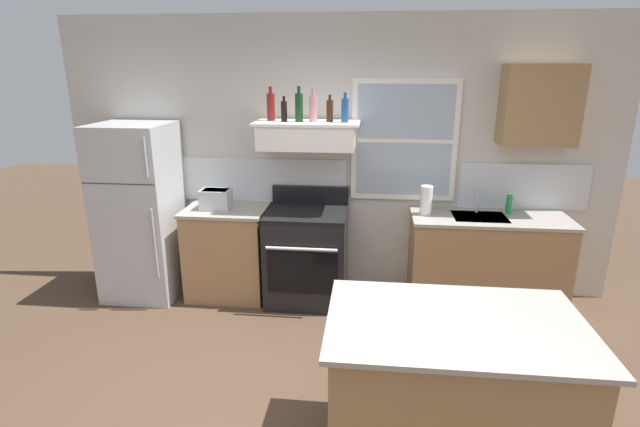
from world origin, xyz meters
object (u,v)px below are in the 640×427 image
paper_towel_roll (426,200)px  bottle_rose_pink (313,108)px  bottle_brown_stout (330,110)px  dish_soap_bottle (509,204)px  toaster (216,199)px  kitchen_island (450,392)px  stove_range (307,255)px  bottle_dark_green_wine (299,107)px  refrigerator (140,212)px  bottle_balsamic_dark (284,111)px  bottle_red_label_wine (271,106)px  bottle_blue_liqueur (345,110)px

paper_towel_roll → bottle_rose_pink: bearing=178.5°
bottle_brown_stout → dish_soap_bottle: (1.67, 0.05, -0.85)m
paper_towel_roll → toaster: bearing=-178.9°
toaster → kitchen_island: (1.96, -1.94, -0.55)m
stove_range → bottle_dark_green_wine: 1.42m
paper_towel_roll → refrigerator: bearing=-178.7°
toaster → dish_soap_bottle: 2.76m
refrigerator → bottle_balsamic_dark: 1.75m
stove_range → bottle_dark_green_wine: (-0.07, 0.05, 1.41)m
paper_towel_roll → dish_soap_bottle: (0.77, 0.10, -0.04)m
bottle_red_label_wine → bottle_balsamic_dark: (0.13, -0.07, -0.03)m
refrigerator → kitchen_island: bearing=-35.0°
bottle_blue_liqueur → kitchen_island: bearing=-69.7°
bottle_blue_liqueur → paper_towel_roll: (0.77, -0.02, -0.81)m
stove_range → bottle_rose_pink: bottle_rose_pink is taller
stove_range → bottle_red_label_wine: 1.46m
bottle_brown_stout → paper_towel_roll: bottle_brown_stout is taller
bottle_brown_stout → dish_soap_bottle: 1.88m
bottle_red_label_wine → bottle_dark_green_wine: (0.27, -0.07, 0.00)m
bottle_blue_liqueur → bottle_dark_green_wine: bearing=-179.3°
toaster → kitchen_island: bearing=-44.6°
stove_range → bottle_balsamic_dark: 1.39m
bottle_balsamic_dark → dish_soap_bottle: bearing=2.3°
bottle_red_label_wine → kitchen_island: bottle_red_label_wine is taller
stove_range → bottle_dark_green_wine: bottle_dark_green_wine is taller
bottle_rose_pink → refrigerator: bearing=-177.1°
dish_soap_bottle → kitchen_island: dish_soap_bottle is taller
stove_range → bottle_blue_liqueur: size_ratio=4.16×
bottle_brown_stout → stove_range: bearing=-157.7°
bottle_brown_stout → paper_towel_roll: 1.21m
bottle_red_label_wine → dish_soap_bottle: size_ratio=1.71×
stove_range → kitchen_island: stove_range is taller
stove_range → paper_towel_roll: paper_towel_roll is taller
toaster → bottle_balsamic_dark: bearing=4.8°
bottle_dark_green_wine → kitchen_island: (1.15, -1.99, -1.42)m
toaster → bottle_balsamic_dark: 1.07m
bottle_rose_pink → bottle_blue_liqueur: bearing=-1.2°
bottle_brown_stout → bottle_blue_liqueur: size_ratio=0.92×
bottle_blue_liqueur → kitchen_island: 2.54m
bottle_balsamic_dark → bottle_blue_liqueur: (0.55, 0.00, 0.01)m
bottle_dark_green_wine → paper_towel_roll: bottle_dark_green_wine is taller
bottle_brown_stout → bottle_balsamic_dark: bearing=-175.8°
bottle_brown_stout → bottle_blue_liqueur: (0.14, -0.03, 0.01)m
refrigerator → stove_range: bearing=0.8°
toaster → bottle_red_label_wine: size_ratio=0.96×
stove_range → bottle_red_label_wine: (-0.34, 0.12, 1.41)m
bottle_balsamic_dark → paper_towel_roll: bottle_balsamic_dark is taller
bottle_brown_stout → dish_soap_bottle: bearing=1.8°
refrigerator → stove_range: 1.70m
bottle_blue_liqueur → bottle_balsamic_dark: bearing=-179.7°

